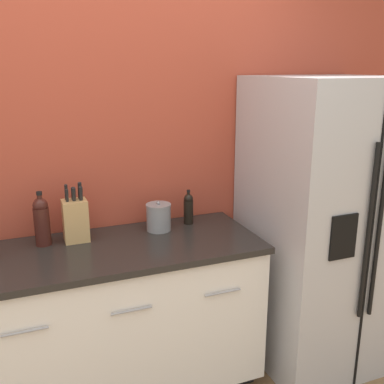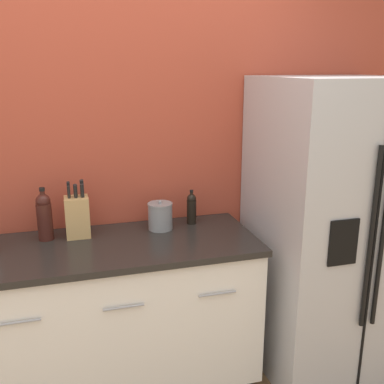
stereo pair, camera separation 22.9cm
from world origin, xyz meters
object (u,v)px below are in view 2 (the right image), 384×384
oil_bottle (192,208)px  knife_block (77,216)px  refrigerator (329,229)px  wine_bottle (44,216)px  steel_canister (160,216)px

oil_bottle → knife_block: bearing=-177.2°
refrigerator → wine_bottle: (-1.61, 0.24, 0.15)m
wine_bottle → oil_bottle: (0.84, 0.03, -0.04)m
knife_block → wine_bottle: size_ratio=1.10×
knife_block → wine_bottle: bearing=179.2°
refrigerator → wine_bottle: size_ratio=5.99×
oil_bottle → steel_canister: (-0.20, -0.04, -0.02)m
knife_block → oil_bottle: 0.67m
wine_bottle → steel_canister: bearing=-1.2°
wine_bottle → knife_block: bearing=-0.8°
knife_block → oil_bottle: bearing=2.8°
refrigerator → oil_bottle: size_ratio=8.42×
steel_canister → refrigerator: bearing=-13.1°
oil_bottle → steel_canister: bearing=-168.0°
steel_canister → wine_bottle: bearing=178.8°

